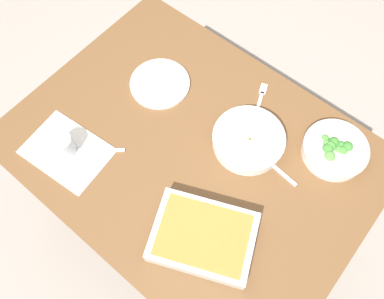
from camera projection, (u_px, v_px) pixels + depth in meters
ground_plane at (192, 213)px, 2.01m from camera, size 6.00×6.00×0.00m
dining_table at (192, 160)px, 1.42m from camera, size 1.20×0.90×0.74m
placemat at (67, 151)px, 1.33m from camera, size 0.30×0.23×0.00m
stew_bowl at (248, 140)px, 1.32m from camera, size 0.25×0.25×0.06m
broccoli_bowl at (335, 149)px, 1.30m from camera, size 0.22×0.22×0.07m
baking_dish at (203, 237)px, 1.18m from camera, size 0.36×0.32×0.06m
drink_cup at (64, 146)px, 1.30m from camera, size 0.07×0.07×0.08m
side_plate at (160, 84)px, 1.45m from camera, size 0.22×0.22×0.01m
spoon_by_stew at (270, 163)px, 1.31m from camera, size 0.18×0.04×0.01m
spoon_by_broccoli at (323, 159)px, 1.32m from camera, size 0.07×0.17×0.01m
spoon_spare at (91, 150)px, 1.33m from camera, size 0.14×0.13×0.01m
fork_on_table at (260, 100)px, 1.42m from camera, size 0.08×0.17×0.01m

